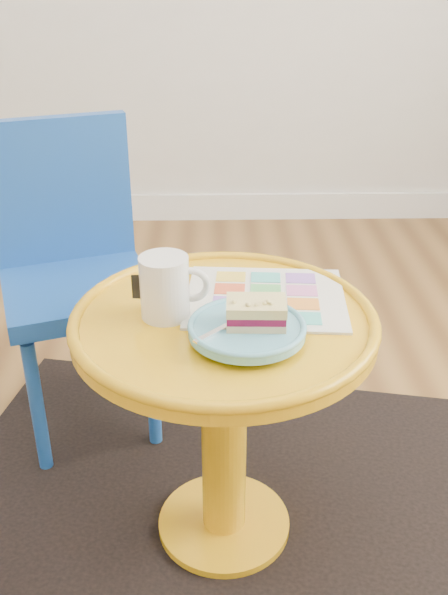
{
  "coord_description": "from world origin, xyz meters",
  "views": [
    {
      "loc": [
        0.51,
        -0.88,
        1.1
      ],
      "look_at": [
        0.54,
        0.15,
        0.56
      ],
      "focal_mm": 40.0,
      "sensor_mm": 36.0,
      "label": 1
    }
  ],
  "objects_px": {
    "newspaper": "(266,298)",
    "plate": "(247,330)",
    "chair": "(72,261)",
    "side_table": "(224,385)",
    "mug": "(166,285)"
  },
  "relations": [
    {
      "from": "newspaper",
      "to": "plate",
      "type": "distance_m",
      "value": 0.15
    },
    {
      "from": "newspaper",
      "to": "chair",
      "type": "bearing_deg",
      "value": 145.2
    },
    {
      "from": "chair",
      "to": "plate",
      "type": "xyz_separation_m",
      "value": [
        0.39,
        -0.5,
        0.1
      ]
    },
    {
      "from": "side_table",
      "to": "chair",
      "type": "bearing_deg",
      "value": 129.97
    },
    {
      "from": "newspaper",
      "to": "plate",
      "type": "relative_size",
      "value": 1.5
    },
    {
      "from": "side_table",
      "to": "newspaper",
      "type": "height_order",
      "value": "newspaper"
    },
    {
      "from": "plate",
      "to": "mug",
      "type": "bearing_deg",
      "value": 148.14
    },
    {
      "from": "side_table",
      "to": "plate",
      "type": "xyz_separation_m",
      "value": [
        0.04,
        -0.08,
        0.17
      ]
    },
    {
      "from": "mug",
      "to": "plate",
      "type": "distance_m",
      "value": 0.17
    },
    {
      "from": "side_table",
      "to": "newspaper",
      "type": "bearing_deg",
      "value": 40.46
    },
    {
      "from": "chair",
      "to": "plate",
      "type": "height_order",
      "value": "chair"
    },
    {
      "from": "chair",
      "to": "newspaper",
      "type": "relative_size",
      "value": 2.58
    },
    {
      "from": "side_table",
      "to": "mug",
      "type": "distance_m",
      "value": 0.23
    },
    {
      "from": "side_table",
      "to": "plate",
      "type": "bearing_deg",
      "value": -64.57
    },
    {
      "from": "mug",
      "to": "plate",
      "type": "relative_size",
      "value": 0.63
    }
  ]
}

